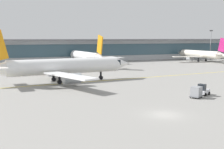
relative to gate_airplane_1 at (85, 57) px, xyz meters
name	(u,v)px	position (x,y,z in m)	size (l,w,h in m)	color
ground_plane	(164,115)	(-8.79, -68.25, -3.34)	(400.00, 400.00, 0.00)	gray
taxiway_centreline_stripe	(67,83)	(-15.09, -37.68, -3.34)	(110.00, 0.36, 0.01)	yellow
terminal_concourse	(52,50)	(-8.79, 19.66, 1.58)	(223.10, 11.00, 9.60)	#B2B7BC
gate_airplane_1	(85,57)	(0.00, 0.00, 0.00)	(31.17, 33.64, 11.14)	white
gate_airplane_2	(200,54)	(51.61, 0.43, -0.27)	(28.69, 30.92, 10.24)	silver
taxiing_regional_jet	(63,67)	(-15.54, -35.73, 0.21)	(35.79, 33.13, 11.85)	white
baggage_tug	(203,90)	(4.41, -59.69, -2.45)	(2.95, 2.52, 2.10)	silver
cargo_dolly_lead	(196,92)	(1.91, -61.05, -2.29)	(2.61, 2.41, 1.94)	#595B60
apron_light_mast_1	(211,43)	(65.98, 10.96, 4.27)	(1.80, 0.36, 13.84)	gray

